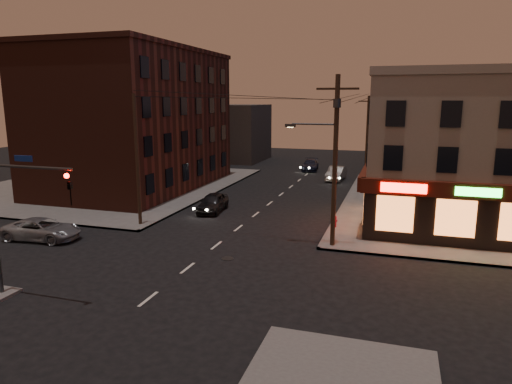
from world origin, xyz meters
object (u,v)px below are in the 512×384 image
at_px(fire_hydrant, 335,221).
at_px(sedan_far, 310,165).
at_px(suv_cross, 42,229).
at_px(sedan_mid, 336,174).
at_px(sedan_near, 213,203).

bearing_deg(fire_hydrant, sedan_far, 104.43).
xyz_separation_m(suv_cross, fire_hydrant, (17.40, 7.96, -0.08)).
bearing_deg(sedan_mid, suv_cross, -115.02).
bearing_deg(sedan_near, sedan_far, 77.10).
bearing_deg(suv_cross, fire_hydrant, -69.96).
bearing_deg(sedan_far, sedan_mid, -63.09).
xyz_separation_m(sedan_near, sedan_mid, (7.41, 17.25, 0.03)).
xyz_separation_m(suv_cross, sedan_near, (7.46, 10.09, 0.05)).
bearing_deg(sedan_far, suv_cross, -113.83).
relative_size(suv_cross, sedan_near, 1.14).
bearing_deg(fire_hydrant, sedan_mid, 97.43).
distance_m(sedan_near, fire_hydrant, 10.16).
xyz_separation_m(sedan_mid, sedan_far, (-4.08, 6.29, -0.08)).
distance_m(sedan_mid, sedan_far, 7.50).
relative_size(sedan_mid, sedan_far, 0.99).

